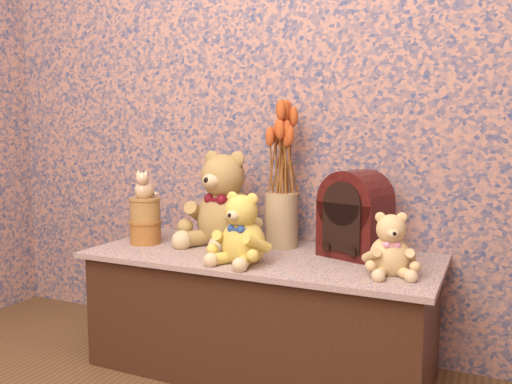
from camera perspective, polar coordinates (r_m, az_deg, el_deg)
display_shelf at (r=2.07m, az=0.60°, el=-12.81°), size 1.31×0.58×0.45m
teddy_large at (r=2.14m, az=-3.28°, el=-0.26°), size 0.38×0.44×0.41m
teddy_medium at (r=1.85m, az=-1.39°, el=-3.58°), size 0.25×0.28×0.27m
teddy_small at (r=1.75m, az=14.37°, el=-5.16°), size 0.24×0.25×0.22m
cathedral_radio at (r=1.96m, az=10.74°, el=-2.31°), size 0.28×0.24×0.32m
ceramic_vase at (r=2.10m, az=2.80°, el=-3.06°), size 0.15×0.15×0.22m
dried_stalks at (r=2.07m, az=2.85°, el=5.43°), size 0.25×0.25×0.40m
biscuit_tin_lower at (r=2.21m, az=-11.92°, el=-4.32°), size 0.16×0.16×0.09m
biscuit_tin_upper at (r=2.20m, az=-11.97°, el=-1.91°), size 0.14×0.14×0.10m
cat_figurine at (r=2.18m, az=-12.04°, el=0.91°), size 0.12×0.12×0.12m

